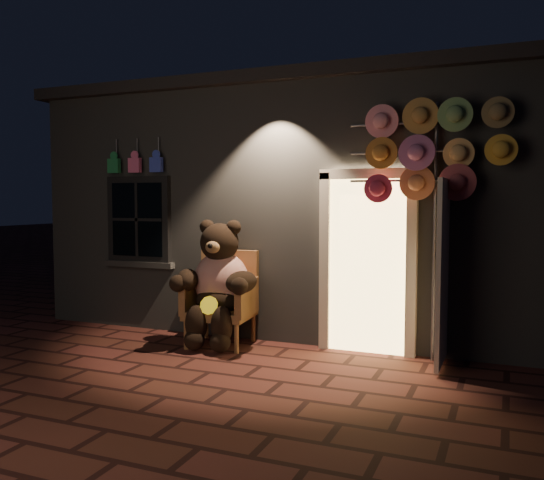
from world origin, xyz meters
The scene contains 5 objects.
ground centered at (0.00, 0.00, 0.00)m, with size 60.00×60.00×0.00m, color #4E221E.
shop_building centered at (0.00, 3.99, 1.74)m, with size 7.30×5.95×3.51m.
wicker_armchair centered at (-0.43, 1.16, 0.59)m, with size 0.87×0.80×1.18m.
teddy_bear centered at (-0.42, 1.01, 0.79)m, with size 1.13×0.91×1.55m.
hat_rack centered at (2.08, 1.28, 2.37)m, with size 1.81×0.22×2.93m.
Camera 1 is at (2.91, -5.26, 1.82)m, focal length 38.00 mm.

